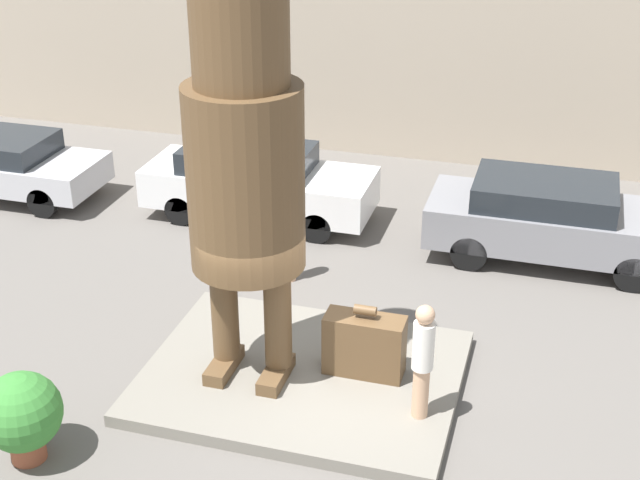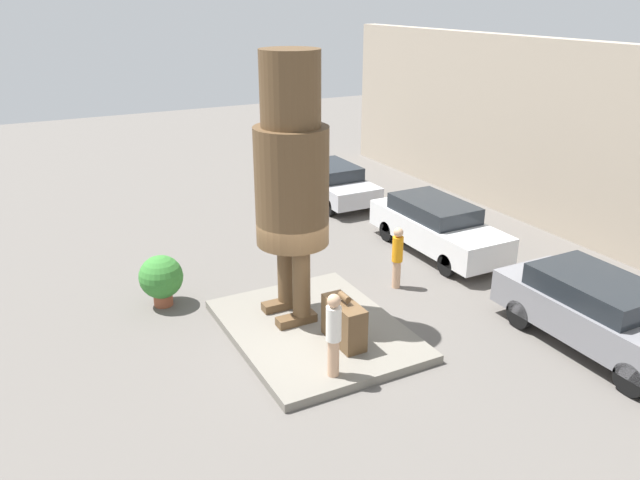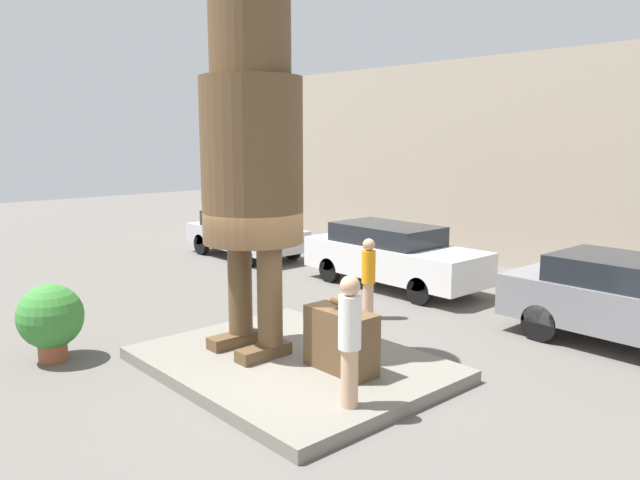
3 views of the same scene
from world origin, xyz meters
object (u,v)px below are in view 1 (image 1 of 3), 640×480
Objects in this scene: parked_car_silver at (7,163)px; parked_car_white at (257,181)px; statue_figure at (245,152)px; giant_suitcase at (364,345)px; parked_car_grey at (552,218)px; worker_hivis at (289,235)px; planter_pot at (22,414)px; tourist at (423,357)px.

parked_car_silver is 0.86× the size of parked_car_white.
statue_figure is 3.43m from giant_suitcase.
parked_car_silver is 0.87× the size of parked_car_grey.
worker_hivis is at bearing 126.82° from giant_suitcase.
planter_pot is (-6.29, -7.80, -0.13)m from parked_car_grey.
parked_car_grey is at bearing 25.75° from worker_hivis.
planter_pot is (-0.34, -8.05, -0.09)m from parked_car_white.
parked_car_white is at bearing 109.17° from statue_figure.
worker_hivis is (-0.44, 3.15, -2.77)m from statue_figure.
planter_pot is (5.30, -7.61, -0.02)m from parked_car_silver.
parked_car_white is at bearing 124.55° from giant_suitcase.
tourist is at bearing -8.25° from statue_figure.
parked_car_white is 2.82m from worker_hivis.
statue_figure is 3.64m from tourist.
parked_car_grey is 2.83× the size of worker_hivis.
planter_pot is at bearing -107.89° from worker_hivis.
statue_figure reaches higher than giant_suitcase.
worker_hivis reaches higher than parked_car_white.
parked_car_grey is (1.43, 5.68, -0.30)m from tourist.
tourist reaches higher than parked_car_grey.
tourist reaches higher than giant_suitcase.
statue_figure reaches higher than tourist.
parked_car_silver is 5.65m from parked_car_white.
parked_car_grey is at bearing 52.84° from statue_figure.
worker_hivis reaches higher than parked_car_grey.
tourist is at bearing -38.78° from giant_suitcase.
tourist is at bearing -49.29° from worker_hivis.
parked_car_white is (-4.53, 5.93, -0.34)m from tourist.
statue_figure is at bearing 171.75° from tourist.
parked_car_silver reaches higher than planter_pot.
parked_car_grey reaches higher than parked_car_white.
giant_suitcase is 10.30m from parked_car_silver.
parked_car_grey is (5.95, -0.25, 0.04)m from parked_car_white.
statue_figure is 1.27× the size of parked_car_grey.
statue_figure is 7.23m from parked_car_grey.
giant_suitcase is at bearing -27.13° from parked_car_silver.
tourist is 11.56m from parked_car_silver.
parked_car_silver is at bearing 152.87° from giant_suitcase.
tourist is at bearing 23.54° from planter_pot.
worker_hivis is at bearing 130.71° from tourist.
planter_pot is (-4.86, -2.12, -0.43)m from tourist.
statue_figure is 1.46× the size of parked_car_silver.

